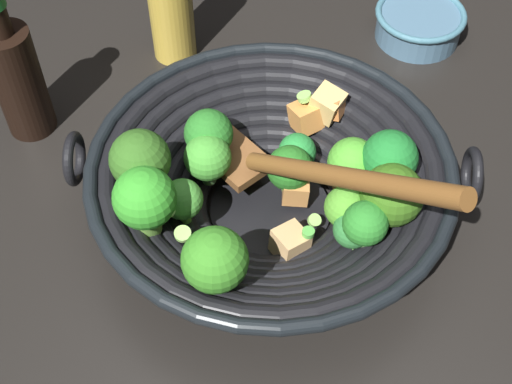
# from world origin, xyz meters

# --- Properties ---
(ground_plane) EXTENTS (4.00, 4.00, 0.00)m
(ground_plane) POSITION_xyz_m (0.00, 0.00, 0.00)
(ground_plane) COLOR black
(wok) EXTENTS (0.36, 0.38, 0.22)m
(wok) POSITION_xyz_m (0.00, 0.00, 0.06)
(wok) COLOR black
(wok) RESTS_ON ground
(soy_sauce_bottle) EXTENTS (0.05, 0.05, 0.18)m
(soy_sauce_bottle) POSITION_xyz_m (0.04, -0.30, 0.07)
(soy_sauce_bottle) COLOR black
(soy_sauce_bottle) RESTS_ON ground
(prep_bowl) EXTENTS (0.11, 0.11, 0.04)m
(prep_bowl) POSITION_xyz_m (-0.34, 0.01, 0.02)
(prep_bowl) COLOR slate
(prep_bowl) RESTS_ON ground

